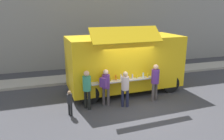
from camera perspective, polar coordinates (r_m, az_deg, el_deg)
The scene contains 10 objects.
ground_plane at distance 10.06m, azimuth 5.67°, elevation -8.97°, with size 60.00×60.00×0.00m, color #38383D.
curb_strip at distance 13.43m, azimuth -17.17°, elevation -2.86°, with size 28.00×1.60×0.15m, color #9E998E.
building_behind at distance 16.71m, azimuth -15.11°, elevation 15.79°, with size 32.00×2.40×8.73m, color gray.
food_truck_main at distance 11.21m, azimuth 3.34°, elevation 2.17°, with size 5.80×3.27×3.46m.
trash_bin at distance 15.36m, azimuth 14.89°, elevation 0.99°, with size 0.60×0.60×0.85m, color #2B6438.
customer_front_ordering at distance 9.47m, azimuth 3.47°, elevation -4.20°, with size 0.33×0.33×1.62m.
customer_mid_with_backpack at distance 9.55m, azimuth -1.71°, elevation -3.66°, with size 0.50×0.52×1.67m.
customer_rear_waiting at distance 9.29m, azimuth -6.58°, elevation -4.29°, with size 0.35×0.35×1.72m.
customer_extra_browsing at distance 10.25m, azimuth 11.22°, elevation -2.40°, with size 0.36×0.36×1.76m.
child_near_queue at distance 8.97m, azimuth -10.98°, elevation -7.91°, with size 0.22×0.22×1.07m.
Camera 1 is at (-3.70, -8.37, 4.18)m, focal length 34.94 mm.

